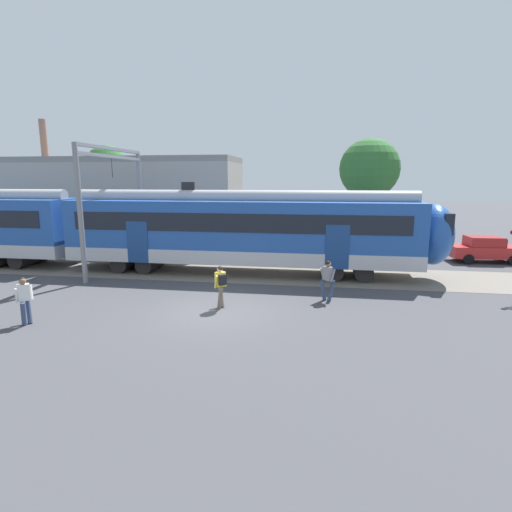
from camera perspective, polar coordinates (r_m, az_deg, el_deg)
name	(u,v)px	position (r m, az deg, el deg)	size (l,w,h in m)	color
ground_plane	(217,311)	(15.22, -5.60, -7.81)	(160.00, 160.00, 0.00)	#424247
track_bed	(51,266)	(25.67, -27.19, -1.24)	(80.00, 4.40, 0.01)	slate
pedestrian_white	(24,296)	(15.60, -30.20, -5.02)	(0.50, 0.69, 1.67)	navy
pedestrian_yellow	(221,283)	(15.23, -5.08, -3.90)	(0.50, 0.70, 1.67)	#6B6051
pedestrian_grey	(328,278)	(16.38, 10.18, -3.07)	(0.70, 0.46, 1.67)	navy
parked_car_red	(485,249)	(27.35, 29.91, 0.85)	(4.08, 1.93, 1.54)	#B22323
catenary_gantry	(113,190)	(22.98, -19.70, 8.89)	(0.24, 6.64, 6.53)	gray
background_building	(116,202)	(31.50, -19.34, 7.28)	(18.08, 5.00, 9.20)	gray
street_tree_right	(369,169)	(30.89, 15.90, 11.88)	(4.34, 4.34, 7.80)	brown
street_tree_left	(107,166)	(34.77, -20.52, 11.95)	(3.18, 3.18, 7.55)	brown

